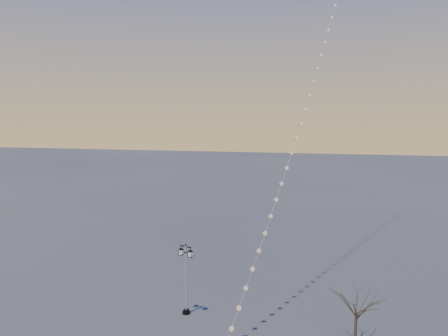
% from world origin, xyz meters
% --- Properties ---
extents(street_lamp, '(1.27, 0.76, 5.23)m').
position_xyz_m(street_lamp, '(-2.99, 2.91, 2.89)').
color(street_lamp, black).
rests_on(street_lamp, ground).
extents(bare_tree, '(2.34, 2.34, 3.87)m').
position_xyz_m(bare_tree, '(8.76, 1.36, 2.69)').
color(bare_tree, brown).
rests_on(bare_tree, ground).
extents(kite_train, '(10.53, 35.74, 47.23)m').
position_xyz_m(kite_train, '(5.98, 15.82, 23.54)').
color(kite_train, black).
rests_on(kite_train, ground).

